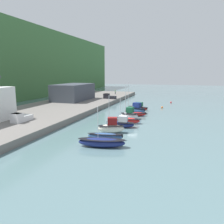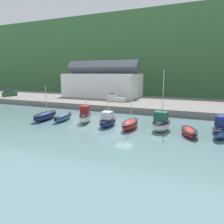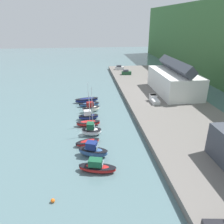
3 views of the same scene
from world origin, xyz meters
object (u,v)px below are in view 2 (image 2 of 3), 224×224
object	(u,v)px
moored_boat_3	(108,121)
moored_boat_5	(161,124)
moored_boat_1	(63,117)
moored_boat_4	(130,124)
parked_car_1	(10,93)
pickup_truck_0	(116,98)
moored_boat_6	(189,132)
moored_boat_0	(45,116)
moored_boat_7	(223,129)
moored_boat_2	(85,116)

from	to	relation	value
moored_boat_3	moored_boat_5	bearing A→B (deg)	-0.18
moored_boat_1	moored_boat_4	xyz separation A→B (m)	(12.97, -0.55, 0.08)
parked_car_1	pickup_truck_0	world-z (taller)	parked_car_1
moored_boat_3	moored_boat_6	xyz separation A→B (m)	(12.63, -0.42, -0.33)
moored_boat_1	moored_boat_0	bearing A→B (deg)	-178.19
moored_boat_7	parked_car_1	xyz separation A→B (m)	(-58.89, 17.15, 1.14)
moored_boat_2	parked_car_1	distance (m)	41.03
moored_boat_6	moored_boat_1	bearing A→B (deg)	159.37
moored_boat_0	moored_boat_5	xyz separation A→B (m)	(21.19, 0.75, 0.35)
moored_boat_4	moored_boat_2	bearing A→B (deg)	171.96
moored_boat_6	parked_car_1	xyz separation A→B (m)	(-54.72, 18.09, 1.70)
moored_boat_3	parked_car_1	size ratio (longest dim) A/B	1.43
moored_boat_1	moored_boat_7	xyz separation A→B (m)	(25.87, 0.08, 0.47)
moored_boat_3	moored_boat_7	bearing A→B (deg)	-1.90
moored_boat_1	moored_boat_4	size ratio (longest dim) A/B	0.74
moored_boat_6	pickup_truck_0	distance (m)	28.03
moored_boat_6	moored_boat_0	bearing A→B (deg)	161.21
moored_boat_5	parked_car_1	distance (m)	53.49
moored_boat_0	parked_car_1	world-z (taller)	moored_boat_0
moored_boat_7	moored_boat_5	bearing A→B (deg)	-160.25
moored_boat_2	moored_boat_6	xyz separation A→B (m)	(17.33, -1.24, -0.56)
parked_car_1	pickup_truck_0	distance (m)	35.19
moored_boat_6	pickup_truck_0	world-z (taller)	pickup_truck_0
moored_boat_3	moored_boat_6	world-z (taller)	moored_boat_3
moored_boat_0	pickup_truck_0	distance (m)	20.65
moored_boat_6	moored_boat_7	bearing A→B (deg)	-5.67
moored_boat_2	pickup_truck_0	distance (m)	18.92
moored_boat_1	moored_boat_2	size ratio (longest dim) A/B	0.89
parked_car_1	moored_boat_3	bearing A→B (deg)	-19.08
pickup_truck_0	moored_boat_2	bearing A→B (deg)	-173.69
moored_boat_0	moored_boat_1	distance (m)	3.63
moored_boat_1	moored_boat_7	size ratio (longest dim) A/B	1.04
moored_boat_4	moored_boat_5	distance (m)	4.71
moored_boat_1	moored_boat_7	distance (m)	25.87
moored_boat_2	pickup_truck_0	xyz separation A→B (m)	(-2.25, 18.75, 1.04)
moored_boat_2	moored_boat_7	world-z (taller)	moored_boat_2
moored_boat_2	moored_boat_7	size ratio (longest dim) A/B	1.17
moored_boat_1	moored_boat_3	size ratio (longest dim) A/B	1.02
moored_boat_0	pickup_truck_0	size ratio (longest dim) A/B	1.61
moored_boat_4	pickup_truck_0	world-z (taller)	moored_boat_4
moored_boat_0	moored_boat_4	size ratio (longest dim) A/B	0.89
moored_boat_5	pickup_truck_0	world-z (taller)	moored_boat_5
moored_boat_4	moored_boat_6	distance (m)	8.73
moored_boat_1	pickup_truck_0	xyz separation A→B (m)	(2.11, 19.13, 1.52)
moored_boat_5	moored_boat_6	size ratio (longest dim) A/B	1.68
moored_boat_2	moored_boat_4	distance (m)	8.67
moored_boat_6	pickup_truck_0	xyz separation A→B (m)	(-19.58, 19.99, 1.60)
moored_boat_4	moored_boat_7	bearing A→B (deg)	0.83
moored_boat_2	moored_boat_6	bearing A→B (deg)	-21.25
moored_boat_0	moored_boat_4	xyz separation A→B (m)	(16.54, 0.13, -0.04)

